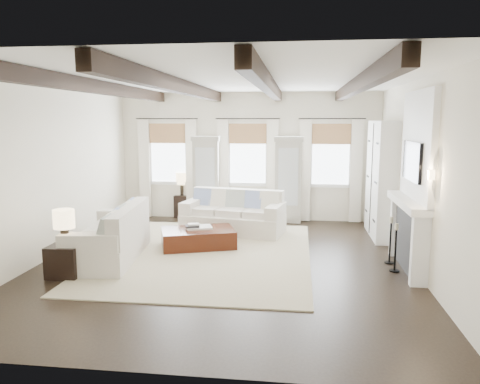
# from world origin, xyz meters

# --- Properties ---
(ground) EXTENTS (7.50, 7.50, 0.00)m
(ground) POSITION_xyz_m (0.00, 0.00, 0.00)
(ground) COLOR black
(ground) RESTS_ON ground
(room_shell) EXTENTS (6.54, 7.54, 3.22)m
(room_shell) POSITION_xyz_m (0.75, 0.90, 1.89)
(room_shell) COLOR white
(room_shell) RESTS_ON ground
(area_rug) EXTENTS (3.86, 5.02, 0.02)m
(area_rug) POSITION_xyz_m (-0.43, 0.48, 0.01)
(area_rug) COLOR #BAAE8E
(area_rug) RESTS_ON ground
(sofa_back) EXTENTS (2.37, 1.39, 0.96)m
(sofa_back) POSITION_xyz_m (-0.16, 2.25, 0.39)
(sofa_back) COLOR silver
(sofa_back) RESTS_ON ground
(sofa_left) EXTENTS (1.27, 2.38, 0.98)m
(sofa_left) POSITION_xyz_m (-2.07, -0.05, 0.40)
(sofa_left) COLOR silver
(sofa_left) RESTS_ON ground
(ottoman) EXTENTS (1.63, 1.30, 0.37)m
(ottoman) POSITION_xyz_m (-0.69, 0.91, 0.19)
(ottoman) COLOR black
(ottoman) RESTS_ON ground
(tray) EXTENTS (0.60, 0.52, 0.04)m
(tray) POSITION_xyz_m (-0.69, 1.00, 0.39)
(tray) COLOR white
(tray) RESTS_ON ottoman
(book_lower) EXTENTS (0.31, 0.27, 0.04)m
(book_lower) POSITION_xyz_m (-0.81, 0.91, 0.43)
(book_lower) COLOR #262628
(book_lower) RESTS_ON tray
(book_upper) EXTENTS (0.26, 0.23, 0.03)m
(book_upper) POSITION_xyz_m (-0.79, 0.93, 0.47)
(book_upper) COLOR beige
(book_upper) RESTS_ON book_lower
(side_table_front) EXTENTS (0.52, 0.52, 0.52)m
(side_table_front) POSITION_xyz_m (-2.46, -1.04, 0.26)
(side_table_front) COLOR black
(side_table_front) RESTS_ON ground
(lamp_front) EXTENTS (0.34, 0.34, 0.59)m
(lamp_front) POSITION_xyz_m (-2.46, -1.04, 0.92)
(lamp_front) COLOR black
(lamp_front) RESTS_ON side_table_front
(side_table_back) EXTENTS (0.38, 0.38, 0.58)m
(side_table_back) POSITION_xyz_m (-1.73, 3.80, 0.29)
(side_table_back) COLOR black
(side_table_back) RESTS_ON ground
(lamp_back) EXTENTS (0.35, 0.35, 0.59)m
(lamp_back) POSITION_xyz_m (-1.73, 3.80, 0.98)
(lamp_back) COLOR black
(lamp_back) RESTS_ON side_table_back
(candlestick_near) EXTENTS (0.17, 0.17, 0.82)m
(candlestick_near) POSITION_xyz_m (2.90, -0.14, 0.34)
(candlestick_near) COLOR black
(candlestick_near) RESTS_ON ground
(candlestick_far) EXTENTS (0.17, 0.17, 0.84)m
(candlestick_far) POSITION_xyz_m (2.90, 0.32, 0.35)
(candlestick_far) COLOR black
(candlestick_far) RESTS_ON ground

